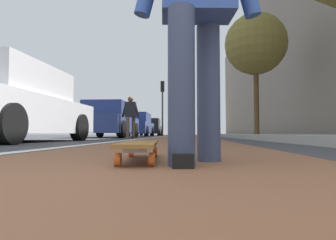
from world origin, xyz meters
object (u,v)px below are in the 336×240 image
(skateboard, at_px, (140,145))
(parked_car_far, at_px, (137,125))
(pedestrian_distant, at_px, (131,114))
(street_tree_mid, at_px, (256,44))
(parked_car_end, at_px, (150,128))
(traffic_light, at_px, (162,98))
(parked_car_near, at_px, (9,106))
(parked_car_mid, at_px, (110,121))

(skateboard, distance_m, parked_car_far, 16.93)
(skateboard, height_order, pedestrian_distant, pedestrian_distant)
(parked_car_far, xyz_separation_m, street_tree_mid, (-6.05, -6.20, 3.26))
(skateboard, bearing_deg, parked_car_end, 7.50)
(parked_car_far, bearing_deg, traffic_light, -22.94)
(parked_car_near, height_order, parked_car_far, parked_car_far)
(skateboard, height_order, parked_car_near, parked_car_near)
(parked_car_end, bearing_deg, parked_car_mid, 179.89)
(traffic_light, height_order, pedestrian_distant, traffic_light)
(street_tree_mid, bearing_deg, parked_car_mid, 91.38)
(parked_car_near, xyz_separation_m, traffic_light, (16.32, -1.54, 2.17))
(skateboard, xyz_separation_m, street_tree_mid, (10.60, -3.18, 3.87))
(parked_car_mid, height_order, pedestrian_distant, pedestrian_distant)
(parked_car_far, relative_size, pedestrian_distant, 2.77)
(skateboard, relative_size, parked_car_end, 0.20)
(parked_car_near, height_order, pedestrian_distant, pedestrian_distant)
(traffic_light, relative_size, street_tree_mid, 0.78)
(parked_car_mid, distance_m, parked_car_end, 12.78)
(pedestrian_distant, bearing_deg, parked_car_end, 4.86)
(parked_car_near, height_order, street_tree_mid, street_tree_mid)
(pedestrian_distant, bearing_deg, street_tree_mid, -69.98)
(parked_car_far, xyz_separation_m, parked_car_end, (6.58, 0.04, -0.02))
(parked_car_mid, distance_m, pedestrian_distant, 2.10)
(skateboard, distance_m, traffic_light, 20.18)
(parked_car_near, xyz_separation_m, pedestrian_distant, (5.18, -1.35, 0.18))
(skateboard, bearing_deg, parked_car_near, 41.45)
(parked_car_mid, bearing_deg, pedestrian_distant, -143.18)
(pedestrian_distant, bearing_deg, parked_car_mid, 36.82)
(traffic_light, bearing_deg, pedestrian_distant, 178.99)
(parked_car_near, distance_m, pedestrian_distant, 5.35)
(parked_car_mid, xyz_separation_m, parked_car_end, (12.78, -0.02, -0.03))
(traffic_light, bearing_deg, street_tree_mid, -152.68)
(parked_car_end, distance_m, pedestrian_distant, 14.51)
(skateboard, distance_m, street_tree_mid, 11.73)
(parked_car_near, relative_size, parked_car_end, 0.98)
(parked_car_near, bearing_deg, parked_car_end, -0.35)
(traffic_light, distance_m, street_tree_mid, 10.55)
(parked_car_far, distance_m, traffic_light, 4.16)
(parked_car_far, bearing_deg, street_tree_mid, -134.29)
(parked_car_end, distance_m, traffic_light, 4.21)
(traffic_light, bearing_deg, skateboard, -175.31)
(parked_car_near, height_order, parked_car_end, parked_car_near)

